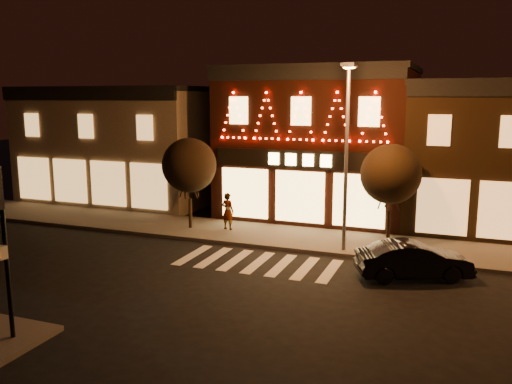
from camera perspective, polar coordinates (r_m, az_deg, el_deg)
The scene contains 10 objects.
ground at distance 18.43m, azimuth -4.28°, elevation -11.13°, with size 120.00×120.00×0.00m, color black.
sidewalk_far at distance 25.00m, azimuth 7.82°, elevation -5.25°, with size 44.00×4.00×0.15m, color #47423D.
building_left at distance 35.98m, azimuth -13.67°, elevation 5.08°, with size 12.20×8.28×7.30m.
building_pulp at distance 30.49m, azimuth 6.92°, elevation 5.37°, with size 10.20×8.34×8.30m.
building_right_a at distance 29.71m, azimuth 25.01°, elevation 3.58°, with size 9.20×8.28×7.50m.
streetlamp_mid at distance 22.38m, azimuth 9.72°, elevation 5.13°, with size 0.66×1.81×7.88m.
tree_left at distance 26.62m, azimuth -7.18°, elevation 2.86°, with size 2.72×2.72×4.54m.
tree_right at distance 24.37m, azimuth 14.27°, elevation 1.88°, with size 2.69×2.69×4.50m.
dark_sedan at distance 20.75m, azimuth 16.57°, elevation -7.04°, with size 1.47×4.21×1.39m, color black.
pedestrian at distance 26.45m, azimuth -3.05°, elevation -2.07°, with size 0.68×0.45×1.86m, color gray.
Camera 1 is at (7.39, -15.50, 6.69)m, focal length 37.25 mm.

